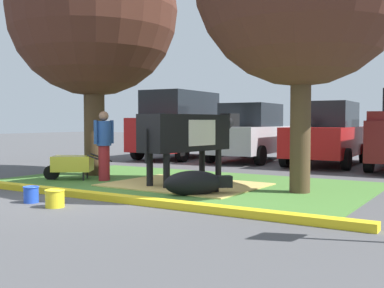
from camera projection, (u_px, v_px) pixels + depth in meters
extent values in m
plane|color=#4C4C4F|center=(100.00, 196.00, 8.86)|extent=(80.00, 80.00, 0.00)
cube|color=#477A33|center=(181.00, 183.00, 10.63)|extent=(8.19, 4.87, 0.02)
cube|color=yellow|center=(101.00, 196.00, 8.43)|extent=(9.39, 0.24, 0.12)
cube|color=tan|center=(185.00, 185.00, 10.21)|extent=(3.27, 2.49, 0.04)
cylinder|color=#4C3823|center=(94.00, 123.00, 12.15)|extent=(0.53, 0.53, 2.70)
sphere|color=#4C281E|center=(93.00, 11.00, 12.01)|extent=(4.30, 4.30, 4.30)
cylinder|color=#4C3823|center=(300.00, 124.00, 9.12)|extent=(0.39, 0.39, 2.70)
cube|color=black|center=(186.00, 133.00, 10.38)|extent=(1.05, 2.38, 0.80)
cube|color=white|center=(190.00, 132.00, 10.49)|extent=(0.85, 1.00, 0.56)
cylinder|color=black|center=(222.00, 127.00, 11.38)|extent=(0.41, 0.68, 0.58)
cube|color=black|center=(230.00, 120.00, 11.61)|extent=(0.32, 0.47, 0.32)
cube|color=white|center=(235.00, 122.00, 11.76)|extent=(0.22, 0.15, 0.20)
cylinder|color=black|center=(202.00, 164.00, 11.23)|extent=(0.14, 0.14, 0.75)
cylinder|color=black|center=(218.00, 166.00, 10.91)|extent=(0.14, 0.14, 0.75)
cylinder|color=black|center=(150.00, 170.00, 9.92)|extent=(0.14, 0.14, 0.75)
cylinder|color=black|center=(167.00, 172.00, 9.60)|extent=(0.14, 0.14, 0.75)
cylinder|color=black|center=(146.00, 146.00, 9.48)|extent=(0.06, 0.06, 0.70)
ellipsoid|color=black|center=(193.00, 183.00, 8.83)|extent=(1.14, 1.09, 0.48)
cube|color=black|center=(224.00, 182.00, 8.94)|extent=(0.34, 0.34, 0.22)
cube|color=silver|center=(230.00, 181.00, 8.96)|extent=(0.11, 0.11, 0.16)
cylinder|color=black|center=(209.00, 191.00, 9.08)|extent=(0.33, 0.31, 0.10)
cylinder|color=maroon|center=(104.00, 163.00, 11.00)|extent=(0.26, 0.26, 0.84)
cylinder|color=#23478C|center=(104.00, 133.00, 10.97)|extent=(0.34, 0.34, 0.57)
sphere|color=#8C664C|center=(104.00, 116.00, 10.95)|extent=(0.23, 0.23, 0.23)
cylinder|color=#23478C|center=(112.00, 132.00, 11.12)|extent=(0.09, 0.09, 0.55)
cylinder|color=#23478C|center=(96.00, 132.00, 10.82)|extent=(0.09, 0.09, 0.55)
cube|color=gold|center=(73.00, 163.00, 11.20)|extent=(1.08, 0.99, 0.36)
cylinder|color=black|center=(52.00, 173.00, 11.20)|extent=(0.36, 0.28, 0.36)
cylinder|color=black|center=(83.00, 176.00, 10.99)|extent=(0.04, 0.04, 0.24)
cylinder|color=black|center=(87.00, 174.00, 11.43)|extent=(0.04, 0.04, 0.24)
cylinder|color=black|center=(98.00, 159.00, 10.98)|extent=(0.47, 0.32, 0.23)
cylinder|color=black|center=(102.00, 158.00, 11.42)|extent=(0.47, 0.32, 0.23)
cylinder|color=blue|center=(31.00, 195.00, 8.12)|extent=(0.25, 0.25, 0.27)
torus|color=blue|center=(31.00, 187.00, 8.11)|extent=(0.28, 0.28, 0.02)
cylinder|color=yellow|center=(55.00, 199.00, 7.68)|extent=(0.31, 0.31, 0.28)
torus|color=yellow|center=(55.00, 190.00, 7.68)|extent=(0.33, 0.33, 0.02)
cube|color=red|center=(181.00, 134.00, 17.97)|extent=(2.09, 4.67, 1.20)
cube|color=black|center=(181.00, 105.00, 17.92)|extent=(1.80, 3.27, 1.00)
cylinder|color=black|center=(180.00, 147.00, 19.77)|extent=(0.25, 0.65, 0.64)
cylinder|color=black|center=(221.00, 148.00, 18.83)|extent=(0.25, 0.65, 0.64)
cylinder|color=black|center=(138.00, 151.00, 17.17)|extent=(0.25, 0.65, 0.64)
cylinder|color=black|center=(182.00, 153.00, 16.23)|extent=(0.25, 0.65, 0.64)
cube|color=#B7B7BC|center=(251.00, 139.00, 16.65)|extent=(1.98, 4.47, 0.90)
cube|color=black|center=(251.00, 115.00, 16.61)|extent=(1.67, 2.26, 0.80)
cylinder|color=black|center=(244.00, 149.00, 18.36)|extent=(0.25, 0.65, 0.64)
cylinder|color=black|center=(289.00, 150.00, 17.47)|extent=(0.25, 0.65, 0.64)
cylinder|color=black|center=(210.00, 153.00, 15.87)|extent=(0.25, 0.65, 0.64)
cylinder|color=black|center=(260.00, 155.00, 14.98)|extent=(0.25, 0.65, 0.64)
cube|color=red|center=(327.00, 141.00, 15.14)|extent=(1.98, 4.47, 0.90)
cube|color=black|center=(327.00, 114.00, 15.09)|extent=(1.67, 2.26, 0.80)
cylinder|color=black|center=(311.00, 152.00, 16.84)|extent=(0.25, 0.65, 0.64)
cylinder|color=black|center=(364.00, 153.00, 15.96)|extent=(0.25, 0.65, 0.64)
cylinder|color=black|center=(285.00, 157.00, 14.36)|extent=(0.25, 0.65, 0.64)
cylinder|color=black|center=(346.00, 159.00, 13.47)|extent=(0.25, 0.65, 0.64)
cylinder|color=black|center=(369.00, 161.00, 12.94)|extent=(0.25, 0.65, 0.64)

